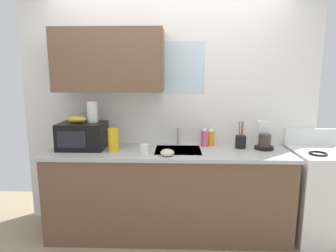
{
  "coord_description": "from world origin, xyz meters",
  "views": [
    {
      "loc": [
        0.09,
        -2.7,
        1.63
      ],
      "look_at": [
        0.0,
        0.0,
        1.15
      ],
      "focal_mm": 29.62,
      "sensor_mm": 36.0,
      "label": 1
    }
  ],
  "objects_px": {
    "microwave": "(83,136)",
    "utensil_crock": "(241,141)",
    "coffee_maker": "(264,139)",
    "dish_soap_bottle_orange": "(211,137)",
    "mug_white": "(145,149)",
    "cereal_canister": "(113,140)",
    "stove_range": "(321,194)",
    "small_bowl": "(167,153)",
    "banana_bunch": "(77,119)",
    "dish_soap_bottle_pink": "(204,137)",
    "paper_towel_roll": "(93,111)"
  },
  "relations": [
    {
      "from": "microwave",
      "to": "dish_soap_bottle_orange",
      "type": "distance_m",
      "value": 1.35
    },
    {
      "from": "stove_range",
      "to": "paper_towel_roll",
      "type": "xyz_separation_m",
      "value": [
        -2.34,
        0.1,
        0.82
      ]
    },
    {
      "from": "banana_bunch",
      "to": "mug_white",
      "type": "bearing_deg",
      "value": -14.94
    },
    {
      "from": "mug_white",
      "to": "utensil_crock",
      "type": "height_order",
      "value": "utensil_crock"
    },
    {
      "from": "dish_soap_bottle_pink",
      "to": "cereal_canister",
      "type": "bearing_deg",
      "value": -165.16
    },
    {
      "from": "coffee_maker",
      "to": "utensil_crock",
      "type": "relative_size",
      "value": 0.97
    },
    {
      "from": "paper_towel_roll",
      "to": "utensil_crock",
      "type": "relative_size",
      "value": 0.76
    },
    {
      "from": "stove_range",
      "to": "utensil_crock",
      "type": "height_order",
      "value": "utensil_crock"
    },
    {
      "from": "coffee_maker",
      "to": "dish_soap_bottle_pink",
      "type": "relative_size",
      "value": 1.38
    },
    {
      "from": "microwave",
      "to": "utensil_crock",
      "type": "relative_size",
      "value": 1.6
    },
    {
      "from": "dish_soap_bottle_orange",
      "to": "microwave",
      "type": "bearing_deg",
      "value": -173.11
    },
    {
      "from": "coffee_maker",
      "to": "utensil_crock",
      "type": "distance_m",
      "value": 0.23
    },
    {
      "from": "stove_range",
      "to": "paper_towel_roll",
      "type": "bearing_deg",
      "value": 177.64
    },
    {
      "from": "dish_soap_bottle_pink",
      "to": "mug_white",
      "type": "height_order",
      "value": "dish_soap_bottle_pink"
    },
    {
      "from": "small_bowl",
      "to": "banana_bunch",
      "type": "bearing_deg",
      "value": 164.99
    },
    {
      "from": "coffee_maker",
      "to": "dish_soap_bottle_orange",
      "type": "height_order",
      "value": "coffee_maker"
    },
    {
      "from": "microwave",
      "to": "small_bowl",
      "type": "relative_size",
      "value": 3.54
    },
    {
      "from": "dish_soap_bottle_pink",
      "to": "cereal_canister",
      "type": "height_order",
      "value": "cereal_canister"
    },
    {
      "from": "stove_range",
      "to": "dish_soap_bottle_pink",
      "type": "xyz_separation_m",
      "value": [
        -1.18,
        0.19,
        0.54
      ]
    },
    {
      "from": "paper_towel_roll",
      "to": "cereal_canister",
      "type": "height_order",
      "value": "paper_towel_roll"
    },
    {
      "from": "microwave",
      "to": "mug_white",
      "type": "xyz_separation_m",
      "value": [
        0.66,
        -0.19,
        -0.09
      ]
    },
    {
      "from": "dish_soap_bottle_pink",
      "to": "utensil_crock",
      "type": "xyz_separation_m",
      "value": [
        0.37,
        -0.07,
        -0.02
      ]
    },
    {
      "from": "paper_towel_roll",
      "to": "mug_white",
      "type": "bearing_deg",
      "value": -23.12
    },
    {
      "from": "cereal_canister",
      "to": "dish_soap_bottle_orange",
      "type": "bearing_deg",
      "value": 14.62
    },
    {
      "from": "coffee_maker",
      "to": "dish_soap_bottle_orange",
      "type": "relative_size",
      "value": 1.43
    },
    {
      "from": "stove_range",
      "to": "dish_soap_bottle_pink",
      "type": "relative_size",
      "value": 5.32
    },
    {
      "from": "coffee_maker",
      "to": "dish_soap_bottle_pink",
      "type": "bearing_deg",
      "value": 171.84
    },
    {
      "from": "cereal_canister",
      "to": "small_bowl",
      "type": "bearing_deg",
      "value": -15.47
    },
    {
      "from": "dish_soap_bottle_orange",
      "to": "banana_bunch",
      "type": "bearing_deg",
      "value": -173.42
    },
    {
      "from": "mug_white",
      "to": "coffee_maker",
      "type": "bearing_deg",
      "value": 11.69
    },
    {
      "from": "dish_soap_bottle_orange",
      "to": "dish_soap_bottle_pink",
      "type": "bearing_deg",
      "value": -168.21
    },
    {
      "from": "paper_towel_roll",
      "to": "mug_white",
      "type": "xyz_separation_m",
      "value": [
        0.56,
        -0.24,
        -0.33
      ]
    },
    {
      "from": "banana_bunch",
      "to": "dish_soap_bottle_pink",
      "type": "xyz_separation_m",
      "value": [
        1.31,
        0.14,
        -0.21
      ]
    },
    {
      "from": "microwave",
      "to": "banana_bunch",
      "type": "height_order",
      "value": "banana_bunch"
    },
    {
      "from": "microwave",
      "to": "stove_range",
      "type": "bearing_deg",
      "value": -1.05
    },
    {
      "from": "microwave",
      "to": "cereal_canister",
      "type": "bearing_deg",
      "value": -16.13
    },
    {
      "from": "dish_soap_bottle_pink",
      "to": "cereal_canister",
      "type": "relative_size",
      "value": 0.88
    },
    {
      "from": "dish_soap_bottle_pink",
      "to": "small_bowl",
      "type": "relative_size",
      "value": 1.56
    },
    {
      "from": "stove_range",
      "to": "coffee_maker",
      "type": "distance_m",
      "value": 0.8
    },
    {
      "from": "paper_towel_roll",
      "to": "coffee_maker",
      "type": "height_order",
      "value": "paper_towel_roll"
    },
    {
      "from": "microwave",
      "to": "cereal_canister",
      "type": "xyz_separation_m",
      "value": [
        0.34,
        -0.1,
        -0.02
      ]
    },
    {
      "from": "banana_bunch",
      "to": "small_bowl",
      "type": "xyz_separation_m",
      "value": [
        0.93,
        -0.25,
        -0.27
      ]
    },
    {
      "from": "banana_bunch",
      "to": "paper_towel_roll",
      "type": "bearing_deg",
      "value": 18.43
    },
    {
      "from": "cereal_canister",
      "to": "dish_soap_bottle_pink",
      "type": "bearing_deg",
      "value": 14.84
    },
    {
      "from": "dish_soap_bottle_pink",
      "to": "dish_soap_bottle_orange",
      "type": "distance_m",
      "value": 0.08
    },
    {
      "from": "banana_bunch",
      "to": "dish_soap_bottle_orange",
      "type": "height_order",
      "value": "banana_bunch"
    },
    {
      "from": "utensil_crock",
      "to": "mug_white",
      "type": "bearing_deg",
      "value": -165.01
    },
    {
      "from": "coffee_maker",
      "to": "dish_soap_bottle_orange",
      "type": "xyz_separation_m",
      "value": [
        -0.53,
        0.1,
        -0.01
      ]
    },
    {
      "from": "coffee_maker",
      "to": "microwave",
      "type": "bearing_deg",
      "value": -178.16
    },
    {
      "from": "coffee_maker",
      "to": "cereal_canister",
      "type": "relative_size",
      "value": 1.21
    }
  ]
}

